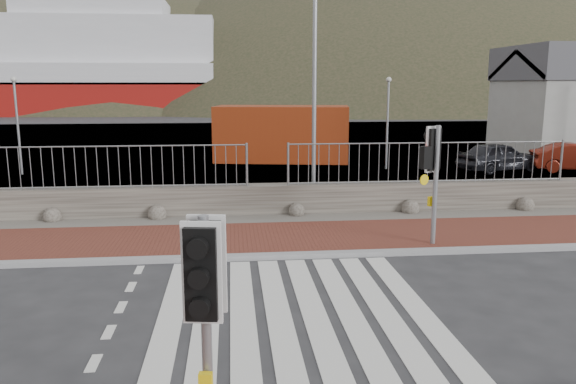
{
  "coord_description": "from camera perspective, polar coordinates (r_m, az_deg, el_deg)",
  "views": [
    {
      "loc": [
        -1.04,
        -8.93,
        3.81
      ],
      "look_at": [
        0.17,
        3.0,
        1.5
      ],
      "focal_mm": 35.0,
      "sensor_mm": 36.0,
      "label": 1
    }
  ],
  "objects": [
    {
      "name": "gravel_strip",
      "position": [
        15.92,
        -1.9,
        -2.84
      ],
      "size": [
        40.0,
        1.5,
        0.06
      ],
      "primitive_type": "cube",
      "color": "#59544C",
      "rests_on": "ground"
    },
    {
      "name": "hills_backdrop",
      "position": [
        100.79,
        -1.18,
        -4.55
      ],
      "size": [
        254.0,
        90.0,
        100.0
      ],
      "color": "#252D1B",
      "rests_on": "ground"
    },
    {
      "name": "kerb_far",
      "position": [
        12.55,
        -0.79,
        -6.54
      ],
      "size": [
        40.0,
        0.25,
        0.12
      ],
      "primitive_type": "cube",
      "color": "gray",
      "rests_on": "ground"
    },
    {
      "name": "railing",
      "position": [
        16.23,
        -2.1,
        3.85
      ],
      "size": [
        18.07,
        0.07,
        1.22
      ],
      "color": "gray",
      "rests_on": "stone_wall"
    },
    {
      "name": "stone_wall",
      "position": [
        16.6,
        -2.1,
        -0.78
      ],
      "size": [
        40.0,
        0.6,
        0.9
      ],
      "primitive_type": "cube",
      "color": "#48423B",
      "rests_on": "ground"
    },
    {
      "name": "traffic_signal_near",
      "position": [
        5.49,
        -8.4,
        -9.83
      ],
      "size": [
        0.4,
        0.28,
        2.61
      ],
      "rotation": [
        0.0,
        0.0,
        -0.15
      ],
      "color": "gray",
      "rests_on": "ground"
    },
    {
      "name": "streetlight",
      "position": [
        17.26,
        3.1,
        11.93
      ],
      "size": [
        1.54,
        0.48,
        7.33
      ],
      "rotation": [
        0.0,
        0.0,
        0.22
      ],
      "color": "gray",
      "rests_on": "ground"
    },
    {
      "name": "quay",
      "position": [
        37.04,
        -4.19,
        4.98
      ],
      "size": [
        120.0,
        40.0,
        0.5
      ],
      "primitive_type": "cube",
      "color": "#4C4C4F",
      "rests_on": "ground"
    },
    {
      "name": "ground",
      "position": [
        9.76,
        0.79,
        -12.08
      ],
      "size": [
        220.0,
        220.0,
        0.0
      ],
      "primitive_type": "plane",
      "color": "#28282B",
      "rests_on": "ground"
    },
    {
      "name": "zebra_crossing",
      "position": [
        9.76,
        0.79,
        -12.05
      ],
      "size": [
        4.62,
        5.6,
        0.01
      ],
      "color": "silver",
      "rests_on": "ground"
    },
    {
      "name": "car_a",
      "position": [
        26.63,
        20.59,
        3.39
      ],
      "size": [
        4.07,
        2.49,
        1.29
      ],
      "primitive_type": "imported",
      "rotation": [
        0.0,
        0.0,
        1.84
      ],
      "color": "black",
      "rests_on": "ground"
    },
    {
      "name": "shipping_container",
      "position": [
        28.3,
        -0.61,
        5.96
      ],
      "size": [
        6.94,
        3.83,
        2.74
      ],
      "primitive_type": "cube",
      "rotation": [
        0.0,
        0.0,
        -0.17
      ],
      "color": "maroon",
      "rests_on": "ground"
    },
    {
      "name": "water",
      "position": [
        71.93,
        -5.03,
        7.84
      ],
      "size": [
        220.0,
        50.0,
        0.05
      ],
      "primitive_type": "cube",
      "color": "#3F4C54",
      "rests_on": "ground"
    },
    {
      "name": "traffic_signal_far",
      "position": [
        13.44,
        14.75,
        3.17
      ],
      "size": [
        0.7,
        0.47,
        2.88
      ],
      "rotation": [
        0.0,
        0.0,
        3.56
      ],
      "color": "gray",
      "rests_on": "ground"
    },
    {
      "name": "sidewalk_far",
      "position": [
        13.98,
        -1.34,
        -4.74
      ],
      "size": [
        40.0,
        3.0,
        0.08
      ],
      "primitive_type": "cube",
      "color": "brown",
      "rests_on": "ground"
    },
    {
      "name": "ferry",
      "position": [
        80.39,
        -23.36,
        11.15
      ],
      "size": [
        50.0,
        16.0,
        20.0
      ],
      "color": "maroon",
      "rests_on": "ground"
    }
  ]
}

